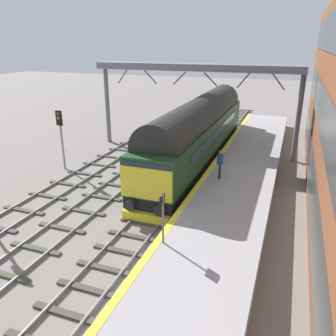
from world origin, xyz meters
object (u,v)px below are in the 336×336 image
platform_number_sign (163,212)px  waiting_passenger (220,162)px  diesel_locomotive (199,130)px  signal_post_mid (61,132)px

platform_number_sign → waiting_passenger: (0.62, 7.36, -0.35)m
diesel_locomotive → platform_number_sign: bearing=-80.8°
diesel_locomotive → signal_post_mid: size_ratio=4.67×
platform_number_sign → signal_post_mid: bearing=142.8°
signal_post_mid → platform_number_sign: signal_post_mid is taller
diesel_locomotive → waiting_passenger: size_ratio=11.61×
signal_post_mid → waiting_passenger: bearing=-2.5°
diesel_locomotive → waiting_passenger: diesel_locomotive is taller
diesel_locomotive → platform_number_sign: size_ratio=9.47×
diesel_locomotive → signal_post_mid: diesel_locomotive is taller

